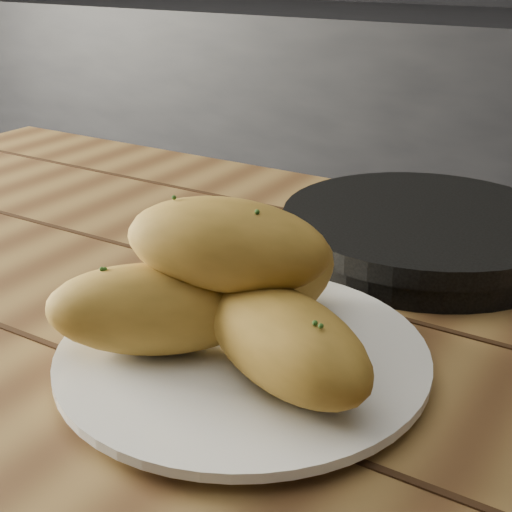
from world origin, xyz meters
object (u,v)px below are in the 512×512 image
(table, at_px, (257,429))
(skillet, at_px, (425,232))
(plate, at_px, (243,357))
(bread_rolls, at_px, (233,293))

(table, relative_size, skillet, 3.56)
(plate, distance_m, skillet, 0.31)
(plate, bearing_deg, table, 107.10)
(table, relative_size, bread_rolls, 5.42)
(plate, bearing_deg, skillet, 82.26)
(plate, xyz_separation_m, skillet, (0.04, 0.30, 0.01))
(bread_rolls, distance_m, skillet, 0.31)
(bread_rolls, height_order, skillet, bread_rolls)
(plate, height_order, bread_rolls, bread_rolls)
(plate, height_order, skillet, skillet)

